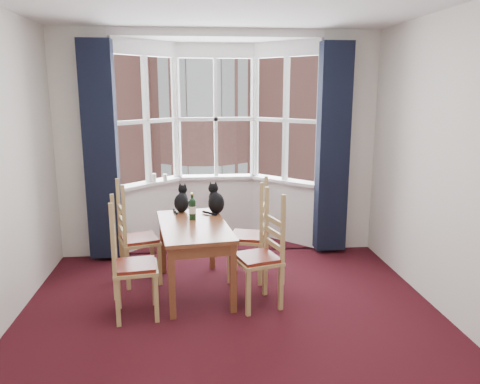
{
  "coord_description": "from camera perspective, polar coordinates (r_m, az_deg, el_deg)",
  "views": [
    {
      "loc": [
        -0.32,
        -3.62,
        2.08
      ],
      "look_at": [
        0.15,
        1.05,
        1.05
      ],
      "focal_mm": 35.0,
      "sensor_mm": 36.0,
      "label": 1
    }
  ],
  "objects": [
    {
      "name": "floor",
      "position": [
        4.19,
        -0.62,
        -17.39
      ],
      "size": [
        4.5,
        4.5,
        0.0
      ],
      "primitive_type": "plane",
      "color": "black",
      "rests_on": "ground"
    },
    {
      "name": "wall_right",
      "position": [
        4.36,
        26.56,
        2.07
      ],
      "size": [
        0.0,
        4.5,
        4.5
      ],
      "primitive_type": "plane",
      "rotation": [
        1.57,
        0.0,
        -1.57
      ],
      "color": "silver",
      "rests_on": "floor"
    },
    {
      "name": "wall_near",
      "position": [
        1.57,
        6.78,
        -13.51
      ],
      "size": [
        4.0,
        0.0,
        4.0
      ],
      "primitive_type": "plane",
      "rotation": [
        -1.57,
        0.0,
        0.0
      ],
      "color": "silver",
      "rests_on": "floor"
    },
    {
      "name": "wall_back_pier_left",
      "position": [
        6.06,
        -18.43,
        5.3
      ],
      "size": [
        0.7,
        0.12,
        2.8
      ],
      "primitive_type": "cube",
      "color": "silver",
      "rests_on": "floor"
    },
    {
      "name": "wall_back_pier_right",
      "position": [
        6.23,
        12.81,
        5.8
      ],
      "size": [
        0.7,
        0.12,
        2.8
      ],
      "primitive_type": "cube",
      "color": "silver",
      "rests_on": "floor"
    },
    {
      "name": "bay_window",
      "position": [
        6.42,
        -2.84,
        6.28
      ],
      "size": [
        2.76,
        0.94,
        2.8
      ],
      "color": "white",
      "rests_on": "floor"
    },
    {
      "name": "curtain_left",
      "position": [
        5.85,
        -16.57,
        4.68
      ],
      "size": [
        0.38,
        0.22,
        2.6
      ],
      "primitive_type": "cube",
      "color": "black",
      "rests_on": "floor"
    },
    {
      "name": "curtain_right",
      "position": [
        6.0,
        11.24,
        5.14
      ],
      "size": [
        0.38,
        0.22,
        2.6
      ],
      "primitive_type": "cube",
      "color": "black",
      "rests_on": "floor"
    },
    {
      "name": "dining_table",
      "position": [
        4.87,
        -5.65,
        -5.07
      ],
      "size": [
        0.83,
        1.34,
        0.73
      ],
      "color": "brown",
      "rests_on": "floor"
    },
    {
      "name": "chair_left_near",
      "position": [
        4.48,
        -13.81,
        -9.05
      ],
      "size": [
        0.45,
        0.47,
        0.92
      ],
      "color": "tan",
      "rests_on": "floor"
    },
    {
      "name": "chair_left_far",
      "position": [
        5.23,
        -13.12,
        -5.88
      ],
      "size": [
        0.51,
        0.52,
        0.92
      ],
      "color": "tan",
      "rests_on": "floor"
    },
    {
      "name": "chair_right_near",
      "position": [
        4.61,
        3.16,
        -8.06
      ],
      "size": [
        0.5,
        0.52,
        0.92
      ],
      "color": "tan",
      "rests_on": "floor"
    },
    {
      "name": "chair_right_far",
      "position": [
        5.2,
        1.92,
        -5.64
      ],
      "size": [
        0.5,
        0.52,
        0.92
      ],
      "color": "tan",
      "rests_on": "floor"
    },
    {
      "name": "cat_left",
      "position": [
        5.33,
        -7.13,
        -1.09
      ],
      "size": [
        0.21,
        0.26,
        0.32
      ],
      "color": "black",
      "rests_on": "dining_table"
    },
    {
      "name": "cat_right",
      "position": [
        5.24,
        -2.96,
        -1.11
      ],
      "size": [
        0.25,
        0.29,
        0.35
      ],
      "color": "black",
      "rests_on": "dining_table"
    },
    {
      "name": "wine_bottle",
      "position": [
        4.98,
        -5.83,
        -1.96
      ],
      "size": [
        0.07,
        0.07,
        0.29
      ],
      "color": "black",
      "rests_on": "dining_table"
    },
    {
      "name": "candle_tall",
      "position": [
        6.35,
        -10.47,
        1.72
      ],
      "size": [
        0.06,
        0.06,
        0.12
      ],
      "primitive_type": "cylinder",
      "color": "white",
      "rests_on": "bay_window"
    },
    {
      "name": "candle_short",
      "position": [
        6.37,
        -9.12,
        1.74
      ],
      "size": [
        0.06,
        0.06,
        0.1
      ],
      "primitive_type": "cylinder",
      "color": "white",
      "rests_on": "bay_window"
    },
    {
      "name": "street",
      "position": [
        36.78,
        -5.06,
        -0.35
      ],
      "size": [
        80.0,
        80.0,
        0.0
      ],
      "primitive_type": "plane",
      "color": "#333335",
      "rests_on": "ground"
    },
    {
      "name": "tenement_building",
      "position": [
        17.65,
        -4.74,
        10.78
      ],
      "size": [
        18.4,
        7.8,
        15.2
      ],
      "color": "#93574C",
      "rests_on": "street"
    }
  ]
}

